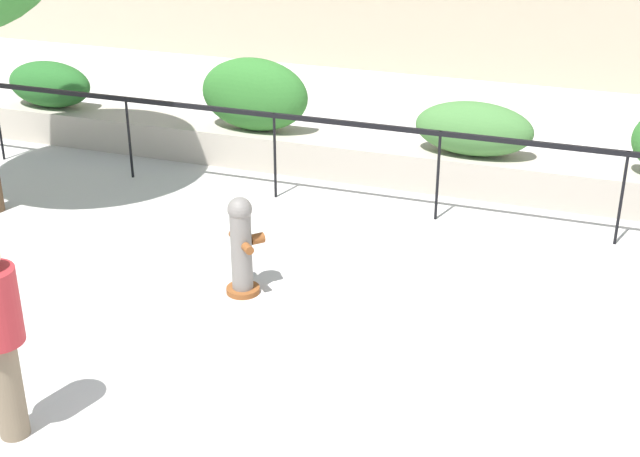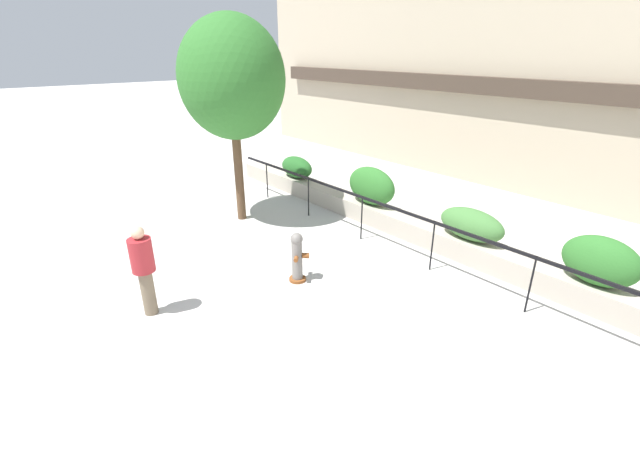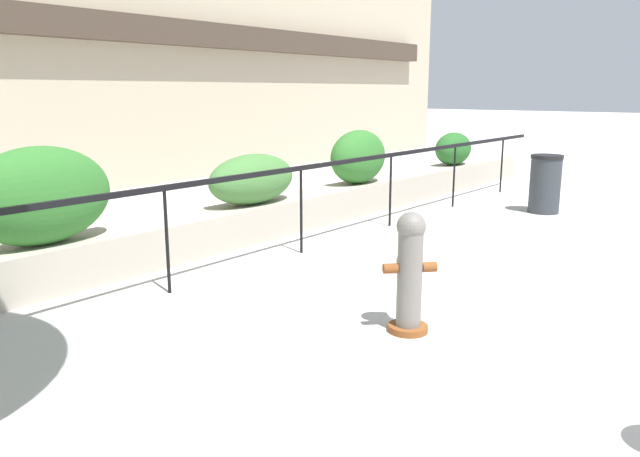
{
  "view_description": "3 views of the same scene",
  "coord_description": "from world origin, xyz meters",
  "views": [
    {
      "loc": [
        2.0,
        -5.12,
        4.55
      ],
      "look_at": [
        -0.84,
        2.94,
        0.6
      ],
      "focal_mm": 50.0,
      "sensor_mm": 36.0,
      "label": 1
    },
    {
      "loc": [
        4.83,
        -2.31,
        4.53
      ],
      "look_at": [
        -1.83,
        3.27,
        0.83
      ],
      "focal_mm": 24.0,
      "sensor_mm": 36.0,
      "label": 2
    },
    {
      "loc": [
        -6.04,
        -0.28,
        2.09
      ],
      "look_at": [
        -0.95,
        3.82,
        0.64
      ],
      "focal_mm": 35.0,
      "sensor_mm": 36.0,
      "label": 3
    }
  ],
  "objects": [
    {
      "name": "planter_wall_low",
      "position": [
        0.0,
        6.0,
        0.25
      ],
      "size": [
        18.0,
        0.7,
        0.5
      ],
      "primitive_type": "cube",
      "color": "#ADA393",
      "rests_on": "ground"
    },
    {
      "name": "fence_railing_segment",
      "position": [
        -0.0,
        4.9,
        1.02
      ],
      "size": [
        15.0,
        0.05,
        1.15
      ],
      "color": "black",
      "rests_on": "ground"
    },
    {
      "name": "hedge_bush_1",
      "position": [
        -2.89,
        6.0,
        1.02
      ],
      "size": [
        1.58,
        0.7,
        1.04
      ],
      "primitive_type": "ellipsoid",
      "color": "#2D6B28",
      "rests_on": "planter_wall_low"
    },
    {
      "name": "hedge_bush_2",
      "position": [
        0.22,
        6.0,
        0.86
      ],
      "size": [
        1.55,
        0.68,
        0.71
      ],
      "primitive_type": "ellipsoid",
      "color": "#427538",
      "rests_on": "planter_wall_low"
    },
    {
      "name": "hedge_bush_3",
      "position": [
        2.82,
        6.0,
        0.96
      ],
      "size": [
        1.32,
        0.69,
        0.93
      ],
      "primitive_type": "ellipsoid",
      "color": "#2D6B28",
      "rests_on": "planter_wall_low"
    },
    {
      "name": "hedge_bush_4",
      "position": [
        6.38,
        6.0,
        0.85
      ],
      "size": [
        1.12,
        0.65,
        0.7
      ],
      "primitive_type": "ellipsoid",
      "color": "#235B23",
      "rests_on": "planter_wall_low"
    },
    {
      "name": "fire_hydrant",
      "position": [
        -1.49,
        2.38,
        0.55
      ],
      "size": [
        0.5,
        0.5,
        1.08
      ],
      "color": "brown",
      "rests_on": "ground"
    },
    {
      "name": "trash_bin",
      "position": [
        4.77,
        3.4,
        0.51
      ],
      "size": [
        0.55,
        0.55,
        1.01
      ],
      "color": "#2D3338",
      "rests_on": "ground"
    }
  ]
}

